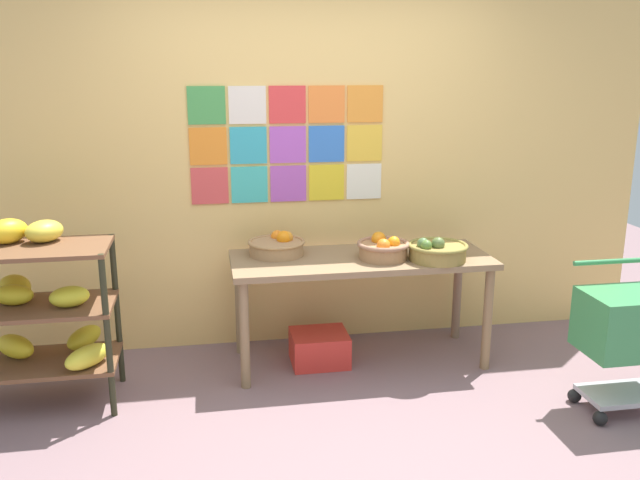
{
  "coord_description": "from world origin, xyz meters",
  "views": [
    {
      "loc": [
        -0.7,
        -2.96,
        1.92
      ],
      "look_at": [
        -0.06,
        0.67,
        0.97
      ],
      "focal_mm": 37.66,
      "sensor_mm": 36.0,
      "label": 1
    }
  ],
  "objects_px": {
    "display_table": "(361,269)",
    "shopping_cart": "(629,328)",
    "banana_shelf_unit": "(38,303)",
    "fruit_basket_left": "(437,251)",
    "fruit_basket_centre": "(277,246)",
    "produce_crate_under_table": "(319,348)",
    "fruit_basket_back_left": "(383,248)"
  },
  "relations": [
    {
      "from": "fruit_basket_back_left",
      "to": "fruit_basket_centre",
      "type": "xyz_separation_m",
      "value": [
        -0.66,
        0.22,
        -0.01
      ]
    },
    {
      "from": "produce_crate_under_table",
      "to": "banana_shelf_unit",
      "type": "bearing_deg",
      "value": -171.79
    },
    {
      "from": "display_table",
      "to": "produce_crate_under_table",
      "type": "xyz_separation_m",
      "value": [
        -0.27,
        0.01,
        -0.53
      ]
    },
    {
      "from": "banana_shelf_unit",
      "to": "shopping_cart",
      "type": "distance_m",
      "value": 3.35
    },
    {
      "from": "fruit_basket_back_left",
      "to": "fruit_basket_left",
      "type": "height_order",
      "value": "fruit_basket_back_left"
    },
    {
      "from": "display_table",
      "to": "shopping_cart",
      "type": "bearing_deg",
      "value": -34.85
    },
    {
      "from": "display_table",
      "to": "fruit_basket_centre",
      "type": "distance_m",
      "value": 0.57
    },
    {
      "from": "fruit_basket_left",
      "to": "shopping_cart",
      "type": "distance_m",
      "value": 1.19
    },
    {
      "from": "display_table",
      "to": "banana_shelf_unit",
      "type": "bearing_deg",
      "value": -173.09
    },
    {
      "from": "display_table",
      "to": "fruit_basket_back_left",
      "type": "bearing_deg",
      "value": -28.21
    },
    {
      "from": "fruit_basket_back_left",
      "to": "shopping_cart",
      "type": "height_order",
      "value": "fruit_basket_back_left"
    },
    {
      "from": "display_table",
      "to": "shopping_cart",
      "type": "xyz_separation_m",
      "value": [
        1.32,
        -0.92,
        -0.14
      ]
    },
    {
      "from": "display_table",
      "to": "fruit_basket_centre",
      "type": "xyz_separation_m",
      "value": [
        -0.53,
        0.15,
        0.15
      ]
    },
    {
      "from": "display_table",
      "to": "fruit_basket_left",
      "type": "xyz_separation_m",
      "value": [
        0.46,
        -0.16,
        0.15
      ]
    },
    {
      "from": "fruit_basket_back_left",
      "to": "shopping_cart",
      "type": "xyz_separation_m",
      "value": [
        1.2,
        -0.85,
        -0.29
      ]
    },
    {
      "from": "banana_shelf_unit",
      "to": "fruit_basket_centre",
      "type": "xyz_separation_m",
      "value": [
        1.42,
        0.39,
        0.17
      ]
    },
    {
      "from": "banana_shelf_unit",
      "to": "produce_crate_under_table",
      "type": "bearing_deg",
      "value": 8.21
    },
    {
      "from": "shopping_cart",
      "to": "produce_crate_under_table",
      "type": "bearing_deg",
      "value": 146.92
    },
    {
      "from": "banana_shelf_unit",
      "to": "shopping_cart",
      "type": "height_order",
      "value": "banana_shelf_unit"
    },
    {
      "from": "fruit_basket_left",
      "to": "produce_crate_under_table",
      "type": "bearing_deg",
      "value": 167.36
    },
    {
      "from": "banana_shelf_unit",
      "to": "produce_crate_under_table",
      "type": "relative_size",
      "value": 2.93
    },
    {
      "from": "fruit_basket_centre",
      "to": "produce_crate_under_table",
      "type": "relative_size",
      "value": 1.0
    },
    {
      "from": "fruit_basket_back_left",
      "to": "fruit_basket_centre",
      "type": "relative_size",
      "value": 0.9
    },
    {
      "from": "fruit_basket_left",
      "to": "banana_shelf_unit",
      "type": "bearing_deg",
      "value": -178.15
    },
    {
      "from": "banana_shelf_unit",
      "to": "fruit_basket_back_left",
      "type": "relative_size",
      "value": 3.23
    },
    {
      "from": "fruit_basket_back_left",
      "to": "banana_shelf_unit",
      "type": "bearing_deg",
      "value": -175.41
    },
    {
      "from": "banana_shelf_unit",
      "to": "fruit_basket_back_left",
      "type": "distance_m",
      "value": 2.09
    },
    {
      "from": "fruit_basket_back_left",
      "to": "shopping_cart",
      "type": "relative_size",
      "value": 0.4
    },
    {
      "from": "produce_crate_under_table",
      "to": "fruit_basket_left",
      "type": "bearing_deg",
      "value": -12.64
    },
    {
      "from": "banana_shelf_unit",
      "to": "produce_crate_under_table",
      "type": "distance_m",
      "value": 1.77
    },
    {
      "from": "fruit_basket_centre",
      "to": "shopping_cart",
      "type": "distance_m",
      "value": 2.16
    },
    {
      "from": "fruit_basket_centre",
      "to": "fruit_basket_back_left",
      "type": "bearing_deg",
      "value": -18.37
    }
  ]
}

